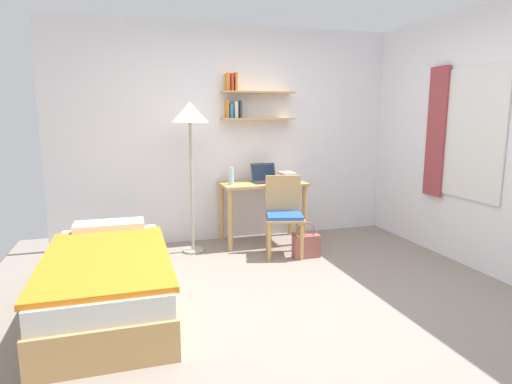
{
  "coord_description": "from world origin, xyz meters",
  "views": [
    {
      "loc": [
        -1.32,
        -3.15,
        1.53
      ],
      "look_at": [
        -0.21,
        0.51,
        0.85
      ],
      "focal_mm": 30.16,
      "sensor_mm": 36.0,
      "label": 1
    }
  ],
  "objects_px": {
    "laptop": "(264,177)",
    "book_stack": "(288,176)",
    "bed": "(108,280)",
    "desk_chair": "(284,212)",
    "handbag": "(306,245)",
    "water_bottle": "(231,176)",
    "desk": "(262,194)",
    "standing_lamp": "(190,120)"
  },
  "relations": [
    {
      "from": "laptop",
      "to": "book_stack",
      "type": "distance_m",
      "value": 0.31
    },
    {
      "from": "bed",
      "to": "desk_chair",
      "type": "relative_size",
      "value": 2.16
    },
    {
      "from": "desk_chair",
      "to": "laptop",
      "type": "bearing_deg",
      "value": 97.13
    },
    {
      "from": "laptop",
      "to": "book_stack",
      "type": "relative_size",
      "value": 1.23
    },
    {
      "from": "handbag",
      "to": "water_bottle",
      "type": "bearing_deg",
      "value": 136.99
    },
    {
      "from": "laptop",
      "to": "book_stack",
      "type": "height_order",
      "value": "laptop"
    },
    {
      "from": "bed",
      "to": "desk",
      "type": "height_order",
      "value": "desk"
    },
    {
      "from": "book_stack",
      "to": "handbag",
      "type": "bearing_deg",
      "value": -94.41
    },
    {
      "from": "book_stack",
      "to": "desk",
      "type": "bearing_deg",
      "value": -173.84
    },
    {
      "from": "desk_chair",
      "to": "handbag",
      "type": "distance_m",
      "value": 0.44
    },
    {
      "from": "bed",
      "to": "book_stack",
      "type": "distance_m",
      "value": 2.58
    },
    {
      "from": "laptop",
      "to": "handbag",
      "type": "bearing_deg",
      "value": -70.48
    },
    {
      "from": "bed",
      "to": "desk",
      "type": "xyz_separation_m",
      "value": [
        1.74,
        1.4,
        0.36
      ]
    },
    {
      "from": "bed",
      "to": "desk_chair",
      "type": "bearing_deg",
      "value": 26.16
    },
    {
      "from": "bed",
      "to": "water_bottle",
      "type": "distance_m",
      "value": 1.98
    },
    {
      "from": "laptop",
      "to": "book_stack",
      "type": "xyz_separation_m",
      "value": [
        0.31,
        0.03,
        -0.0
      ]
    },
    {
      "from": "handbag",
      "to": "desk_chair",
      "type": "bearing_deg",
      "value": 132.83
    },
    {
      "from": "water_bottle",
      "to": "book_stack",
      "type": "height_order",
      "value": "water_bottle"
    },
    {
      "from": "laptop",
      "to": "book_stack",
      "type": "bearing_deg",
      "value": 4.82
    },
    {
      "from": "book_stack",
      "to": "handbag",
      "type": "relative_size",
      "value": 0.62
    },
    {
      "from": "bed",
      "to": "book_stack",
      "type": "relative_size",
      "value": 7.52
    },
    {
      "from": "bed",
      "to": "standing_lamp",
      "type": "distance_m",
      "value": 1.97
    },
    {
      "from": "desk_chair",
      "to": "laptop",
      "type": "distance_m",
      "value": 0.6
    },
    {
      "from": "desk_chair",
      "to": "water_bottle",
      "type": "relative_size",
      "value": 4.33
    },
    {
      "from": "laptop",
      "to": "water_bottle",
      "type": "relative_size",
      "value": 1.54
    },
    {
      "from": "desk_chair",
      "to": "handbag",
      "type": "height_order",
      "value": "desk_chair"
    },
    {
      "from": "desk",
      "to": "book_stack",
      "type": "height_order",
      "value": "book_stack"
    },
    {
      "from": "laptop",
      "to": "desk_chair",
      "type": "bearing_deg",
      "value": -82.87
    },
    {
      "from": "standing_lamp",
      "to": "handbag",
      "type": "xyz_separation_m",
      "value": [
        1.15,
        -0.57,
        -1.34
      ]
    },
    {
      "from": "water_bottle",
      "to": "handbag",
      "type": "relative_size",
      "value": 0.5
    },
    {
      "from": "bed",
      "to": "desk",
      "type": "relative_size",
      "value": 1.88
    },
    {
      "from": "standing_lamp",
      "to": "laptop",
      "type": "distance_m",
      "value": 1.14
    },
    {
      "from": "laptop",
      "to": "handbag",
      "type": "xyz_separation_m",
      "value": [
        0.25,
        -0.71,
        -0.66
      ]
    },
    {
      "from": "bed",
      "to": "book_stack",
      "type": "height_order",
      "value": "book_stack"
    },
    {
      "from": "desk",
      "to": "standing_lamp",
      "type": "relative_size",
      "value": 0.6
    },
    {
      "from": "bed",
      "to": "laptop",
      "type": "distance_m",
      "value": 2.33
    },
    {
      "from": "standing_lamp",
      "to": "water_bottle",
      "type": "distance_m",
      "value": 0.8
    },
    {
      "from": "desk_chair",
      "to": "book_stack",
      "type": "distance_m",
      "value": 0.67
    },
    {
      "from": "desk_chair",
      "to": "laptop",
      "type": "xyz_separation_m",
      "value": [
        -0.06,
        0.51,
        0.32
      ]
    },
    {
      "from": "standing_lamp",
      "to": "handbag",
      "type": "height_order",
      "value": "standing_lamp"
    },
    {
      "from": "desk_chair",
      "to": "laptop",
      "type": "height_order",
      "value": "laptop"
    },
    {
      "from": "standing_lamp",
      "to": "laptop",
      "type": "xyz_separation_m",
      "value": [
        0.9,
        0.14,
        -0.68
      ]
    }
  ]
}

